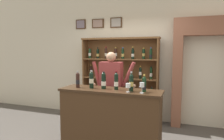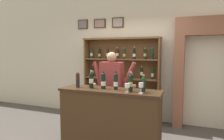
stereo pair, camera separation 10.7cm
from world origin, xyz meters
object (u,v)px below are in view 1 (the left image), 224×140
Objects in this scene: tasting_bottle_grappa at (144,84)px; tasting_bottle_chianti at (131,82)px; tasting_counter at (110,119)px; tasting_bottle_riserva at (91,80)px; tasting_bottle_prosecco at (116,81)px; shopkeeper at (111,83)px; wine_glass_spare at (142,85)px; tasting_bottle_super_tuscan at (104,81)px; wine_glass_center at (128,86)px; wine_shelf at (120,78)px; tasting_bottle_rosso at (78,80)px.

tasting_bottle_chianti is at bearing -175.22° from tasting_bottle_grappa.
tasting_bottle_riserva reaches higher than tasting_counter.
shopkeeper is at bearing 117.65° from tasting_bottle_prosecco.
wine_glass_spare reaches higher than tasting_counter.
tasting_bottle_grappa is at bearing -2.46° from tasting_bottle_super_tuscan.
tasting_bottle_riserva is 0.71m from wine_glass_center.
wine_shelf is at bearing 101.68° from tasting_counter.
wine_glass_center is (-0.03, -0.09, -0.05)m from tasting_bottle_chianti.
tasting_bottle_prosecco is 0.29m from wine_glass_center.
tasting_counter is at bearing -78.32° from wine_shelf.
tasting_bottle_chianti is 0.22m from wine_glass_spare.
wine_glass_spare is at bearing -6.73° from tasting_bottle_riserva.
tasting_bottle_prosecco is (0.10, 0.02, 0.67)m from tasting_counter.
tasting_bottle_rosso is (-0.30, -1.52, 0.15)m from wine_shelf.
wine_glass_spare is (-0.01, -0.11, -0.00)m from tasting_bottle_grappa.
wine_glass_spare is 1.18× the size of wine_glass_center.
tasting_bottle_chianti is at bearing -47.48° from shopkeeper.
wine_glass_center is at bearing -52.64° from shopkeeper.
tasting_bottle_prosecco is 0.49m from wine_glass_spare.
tasting_counter is 0.87m from tasting_bottle_grappa.
tasting_bottle_super_tuscan reaches higher than tasting_counter.
tasting_bottle_riserva is at bearing -176.11° from tasting_bottle_prosecco.
tasting_bottle_rosso is at bearing -122.29° from shopkeeper.
shopkeeper is 5.62× the size of tasting_bottle_super_tuscan.
tasting_bottle_prosecco is 2.27× the size of wine_glass_center.
wine_glass_spare is at bearing -16.46° from tasting_bottle_prosecco.
tasting_bottle_prosecco is (0.23, 0.00, 0.00)m from tasting_bottle_super_tuscan.
tasting_bottle_super_tuscan is at bearing -82.59° from shopkeeper.
tasting_bottle_prosecco is 0.28m from tasting_bottle_chianti.
tasting_bottle_riserva is 1.12× the size of tasting_bottle_grappa.
wine_glass_spare is (0.92, -0.11, -0.03)m from tasting_bottle_riserva.
wine_glass_center is at bearing -29.49° from tasting_bottle_prosecco.
shopkeeper is at bearing 142.01° from tasting_bottle_grappa.
tasting_bottle_rosso is 1.05× the size of tasting_bottle_grappa.
tasting_bottle_prosecco reaches higher than wine_glass_center.
wine_glass_center is (-0.24, -0.11, -0.02)m from tasting_bottle_grappa.
tasting_bottle_grappa is at bearing -3.69° from tasting_bottle_prosecco.
wine_shelf reaches higher than tasting_counter.
wine_shelf reaches higher than tasting_bottle_prosecco.
wine_glass_spare is at bearing -24.81° from tasting_bottle_chianti.
wine_shelf is 1.53m from tasting_bottle_prosecco.
tasting_counter is 6.20× the size of tasting_bottle_grappa.
tasting_bottle_chianti is (0.98, 0.00, 0.01)m from tasting_bottle_rosso.
tasting_bottle_rosso is at bearing -179.83° from tasting_bottle_chianti.
tasting_counter is 0.68m from tasting_bottle_super_tuscan.
wine_shelf is 1.75m from tasting_bottle_grappa.
tasting_bottle_rosso is at bearing -173.92° from tasting_bottle_super_tuscan.
tasting_counter is 10.45× the size of wine_glass_spare.
tasting_counter is at bearing 167.82° from wine_glass_spare.
wine_glass_center is (0.25, -0.14, -0.04)m from tasting_bottle_prosecco.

